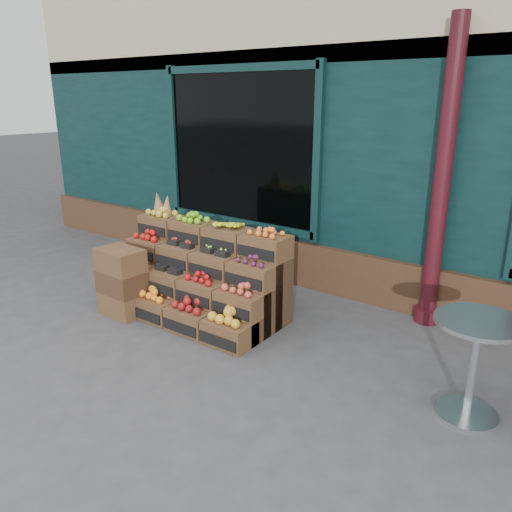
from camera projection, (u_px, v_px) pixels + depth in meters
The scene contains 6 objects.
ground at pixel (229, 362), 4.79m from camera, with size 60.00×60.00×0.00m, color #3D3D40.
shop_facade at pixel (433, 98), 7.93m from camera, with size 12.00×6.24×4.80m.
crate_display at pixel (198, 279), 5.79m from camera, with size 2.11×1.05×1.31m.
spare_crates at pixel (122, 282), 5.73m from camera, with size 0.53×0.38×0.79m.
bistro_table at pixel (475, 357), 3.83m from camera, with size 0.67×0.67×0.84m.
shopkeeper at pixel (281, 202), 7.47m from camera, with size 0.67×0.44×1.83m, color #175021.
Camera 1 is at (2.77, -3.23, 2.44)m, focal length 35.00 mm.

